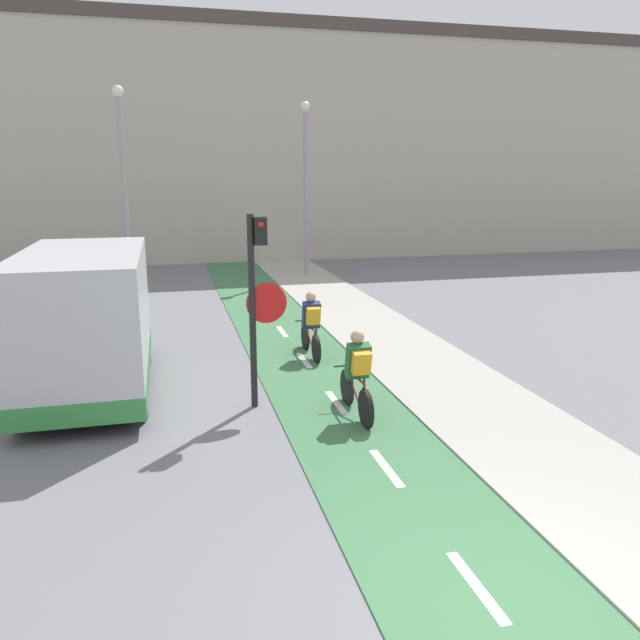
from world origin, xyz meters
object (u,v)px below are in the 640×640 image
object	(u,v)px
traffic_light_pole	(257,290)
cyclist_near	(357,375)
cyclist_far	(311,325)
street_lamp_far	(123,169)
street_lamp_sidewalk	(305,171)
van	(87,324)

from	to	relation	value
traffic_light_pole	cyclist_near	distance (m)	2.12
cyclist_near	cyclist_far	xyz separation A→B (m)	(0.05, 3.45, -0.01)
traffic_light_pole	street_lamp_far	size ratio (longest dim) A/B	0.50
cyclist_far	traffic_light_pole	bearing A→B (deg)	-120.05
street_lamp_sidewalk	cyclist_far	bearing A→B (deg)	-102.13
street_lamp_far	van	world-z (taller)	street_lamp_far
traffic_light_pole	cyclist_near	size ratio (longest dim) A/B	1.96
cyclist_near	van	xyz separation A→B (m)	(-4.27, 2.29, 0.54)
traffic_light_pole	cyclist_far	distance (m)	3.27
van	street_lamp_sidewalk	bearing A→B (deg)	60.61
cyclist_far	van	xyz separation A→B (m)	(-4.32, -1.16, 0.55)
van	street_lamp_far	bearing A→B (deg)	88.39
traffic_light_pole	street_lamp_sidewalk	distance (m)	13.78
street_lamp_sidewalk	traffic_light_pole	bearing A→B (deg)	-106.01
street_lamp_far	street_lamp_sidewalk	world-z (taller)	street_lamp_far
traffic_light_pole	cyclist_far	world-z (taller)	traffic_light_pole
cyclist_far	van	distance (m)	4.51
traffic_light_pole	street_lamp_far	world-z (taller)	street_lamp_far
traffic_light_pole	street_lamp_far	bearing A→B (deg)	102.92
street_lamp_sidewalk	van	bearing A→B (deg)	-119.39
street_lamp_far	van	size ratio (longest dim) A/B	1.40
cyclist_near	street_lamp_sidewalk	bearing A→B (deg)	80.60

